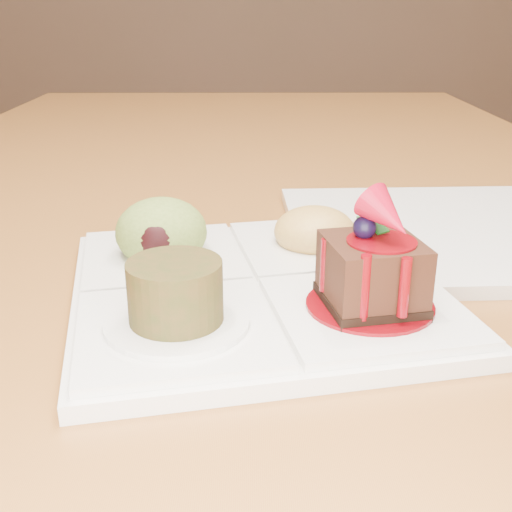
{
  "coord_description": "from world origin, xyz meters",
  "views": [
    {
      "loc": [
        0.01,
        -0.75,
        0.96
      ],
      "look_at": [
        0.01,
        -0.31,
        0.79
      ],
      "focal_mm": 45.0,
      "sensor_mm": 36.0,
      "label": 1
    }
  ],
  "objects": [
    {
      "name": "sampler_plate",
      "position": [
        0.01,
        -0.31,
        0.77
      ],
      "size": [
        0.32,
        0.32,
        0.1
      ],
      "rotation": [
        0.0,
        0.0,
        0.2
      ],
      "color": "silver",
      "rests_on": "dining_table"
    },
    {
      "name": "second_plate",
      "position": [
        0.19,
        -0.17,
        0.76
      ],
      "size": [
        0.29,
        0.29,
        0.01
      ],
      "primitive_type": "cube",
      "rotation": [
        0.0,
        0.0,
        0.04
      ],
      "color": "silver",
      "rests_on": "dining_table"
    },
    {
      "name": "dining_table",
      "position": [
        0.0,
        0.0,
        0.68
      ],
      "size": [
        1.0,
        1.8,
        0.75
      ],
      "color": "brown",
      "rests_on": "ground"
    }
  ]
}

